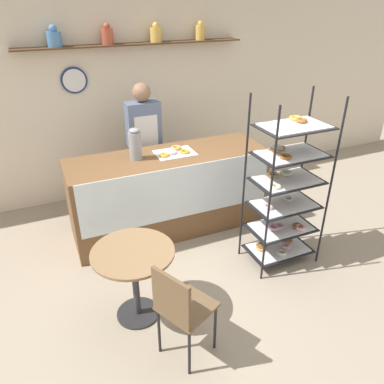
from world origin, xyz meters
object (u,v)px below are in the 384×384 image
Objects in this scene: cafe_chair at (180,305)px; coffee_carafe at (135,144)px; person_worker at (145,143)px; donut_tray_counter at (174,152)px; cafe_table at (134,268)px; pastry_rack at (285,193)px.

coffee_carafe reaches higher than cafe_chair.
person_worker reaches higher than donut_tray_counter.
cafe_table is 1.51m from coffee_carafe.
person_worker is 3.75× the size of donut_tray_counter.
person_worker reaches higher than cafe_chair.
donut_tray_counter is at bearing 55.48° from cafe_table.
donut_tray_counter is (0.88, 1.28, 0.46)m from cafe_table.
cafe_table is 1.59× the size of donut_tray_counter.
cafe_chair is 2.00m from coffee_carafe.
donut_tray_counter is (-0.80, 1.08, 0.18)m from pastry_rack.
cafe_chair is at bearing -110.23° from donut_tray_counter.
coffee_carafe is at bearing -115.57° from person_worker.
coffee_carafe is (-0.27, -0.57, 0.23)m from person_worker.
coffee_carafe is (0.43, 1.31, 0.62)m from cafe_table.
donut_tray_counter is at bearing -3.33° from coffee_carafe.
cafe_chair is at bearing -97.01° from coffee_carafe.
donut_tray_counter reaches higher than cafe_chair.
cafe_table is 1.62m from donut_tray_counter.
coffee_carafe is at bearing -33.16° from cafe_chair.
cafe_chair is 2.04m from donut_tray_counter.
cafe_chair is at bearing -71.68° from cafe_table.
coffee_carafe reaches higher than donut_tray_counter.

